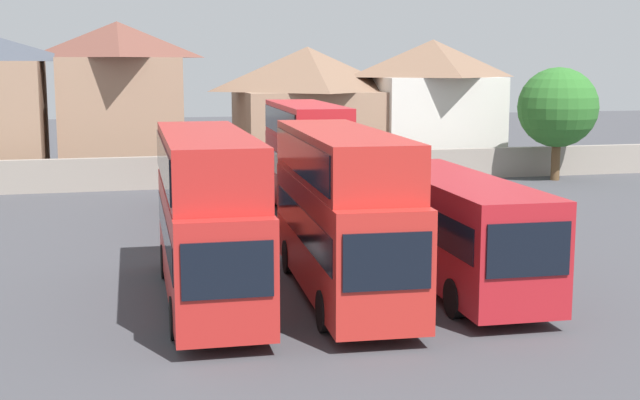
{
  "coord_description": "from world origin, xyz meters",
  "views": [
    {
      "loc": [
        -6.75,
        -24.19,
        6.9
      ],
      "look_at": [
        0.0,
        3.0,
        2.46
      ],
      "focal_mm": 48.68,
      "sensor_mm": 36.0,
      "label": 1
    }
  ],
  "objects": [
    {
      "name": "house_terrace_far_right",
      "position": [
        14.25,
        29.71,
        4.29
      ],
      "size": [
        8.24,
        7.02,
        8.41
      ],
      "color": "silver",
      "rests_on": "ground"
    },
    {
      "name": "ground",
      "position": [
        0.0,
        18.0,
        0.0
      ],
      "size": [
        140.0,
        140.0,
        0.0
      ],
      "primitive_type": "plane",
      "color": "#424247"
    },
    {
      "name": "bus_4",
      "position": [
        -1.97,
        13.82,
        1.92
      ],
      "size": [
        3.27,
        12.06,
        3.35
      ],
      "rotation": [
        0.0,
        0.0,
        -1.63
      ],
      "color": "red",
      "rests_on": "ground"
    },
    {
      "name": "house_terrace_centre",
      "position": [
        -5.82,
        31.12,
        4.79
      ],
      "size": [
        7.56,
        8.36,
        9.41
      ],
      "color": "#9E7A60",
      "rests_on": "ground"
    },
    {
      "name": "depot_boundary_wall",
      "position": [
        0.0,
        24.05,
        0.9
      ],
      "size": [
        56.0,
        0.5,
        1.8
      ],
      "primitive_type": "cube",
      "color": "gray",
      "rests_on": "ground"
    },
    {
      "name": "bus_3",
      "position": [
        3.63,
        0.26,
        1.96
      ],
      "size": [
        2.92,
        10.31,
        3.44
      ],
      "rotation": [
        0.0,
        0.0,
        -1.61
      ],
      "color": "#AE1C24",
      "rests_on": "ground"
    },
    {
      "name": "tree_left_of_lot",
      "position": [
        19.14,
        22.05,
        4.29
      ],
      "size": [
        4.69,
        4.69,
        6.66
      ],
      "color": "brown",
      "rests_on": "ground"
    },
    {
      "name": "bus_1",
      "position": [
        -3.98,
        0.42,
        2.78
      ],
      "size": [
        2.76,
        10.49,
        4.93
      ],
      "rotation": [
        0.0,
        0.0,
        -1.6
      ],
      "color": "red",
      "rests_on": "ground"
    },
    {
      "name": "bus_2",
      "position": [
        -0.08,
        0.08,
        2.78
      ],
      "size": [
        3.1,
        10.62,
        4.95
      ],
      "rotation": [
        0.0,
        0.0,
        -1.63
      ],
      "color": "red",
      "rests_on": "ground"
    },
    {
      "name": "house_terrace_right",
      "position": [
        6.07,
        30.79,
        4.06
      ],
      "size": [
        9.19,
        8.35,
        7.93
      ],
      "color": "#9E7A60",
      "rests_on": "ground"
    },
    {
      "name": "bus_5",
      "position": [
        2.08,
        13.93,
        2.85
      ],
      "size": [
        3.01,
        10.28,
        5.08
      ],
      "rotation": [
        0.0,
        0.0,
        -1.62
      ],
      "color": "red",
      "rests_on": "ground"
    }
  ]
}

